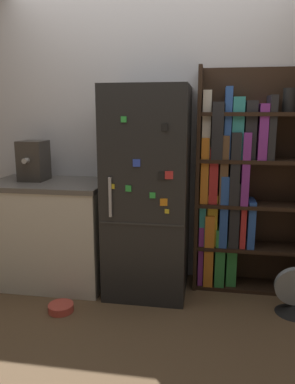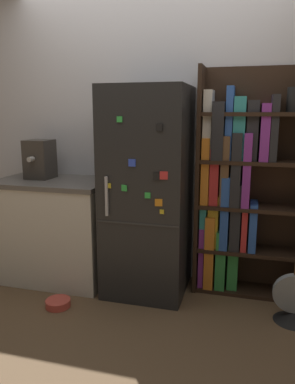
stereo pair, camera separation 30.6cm
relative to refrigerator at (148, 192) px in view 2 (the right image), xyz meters
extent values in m
plane|color=brown|center=(0.00, -0.13, -0.84)|extent=(16.00, 16.00, 0.00)
cube|color=silver|center=(0.00, 0.34, 0.46)|extent=(8.00, 0.05, 2.60)
cube|color=black|center=(0.00, 0.00, 0.00)|extent=(0.65, 0.63, 1.69)
cube|color=#333333|center=(0.00, -0.32, -0.17)|extent=(0.64, 0.01, 0.01)
cube|color=#B2B2B7|center=(-0.23, -0.33, 0.03)|extent=(0.02, 0.02, 0.30)
cube|color=orange|center=(0.17, -0.32, 0.00)|extent=(0.05, 0.02, 0.05)
cube|color=green|center=(-0.12, -0.32, 0.59)|extent=(0.04, 0.01, 0.04)
cube|color=yellow|center=(-0.21, -0.32, 0.11)|extent=(0.04, 0.01, 0.04)
cube|color=green|center=(0.09, -0.32, 0.05)|extent=(0.04, 0.01, 0.04)
cube|color=black|center=(0.16, -0.32, 0.19)|extent=(0.06, 0.01, 0.06)
cube|color=blue|center=(-0.03, -0.32, 0.28)|extent=(0.05, 0.01, 0.05)
cube|color=yellow|center=(0.19, -0.32, -0.07)|extent=(0.03, 0.01, 0.03)
cube|color=black|center=(0.17, -0.32, 0.54)|extent=(0.05, 0.02, 0.05)
cube|color=green|center=(-0.09, -0.32, 0.09)|extent=(0.05, 0.02, 0.05)
cube|color=red|center=(0.21, -0.32, 0.20)|extent=(0.06, 0.02, 0.06)
cube|color=black|center=(0.40, 0.16, 0.08)|extent=(0.03, 0.31, 1.84)
cube|color=black|center=(0.86, 0.30, 0.08)|extent=(0.95, 0.03, 1.84)
cube|color=black|center=(0.86, 0.16, -0.83)|extent=(0.89, 0.28, 0.03)
cube|color=black|center=(0.86, 0.16, -0.48)|extent=(0.89, 0.28, 0.03)
cube|color=black|center=(0.86, 0.16, -0.11)|extent=(0.89, 0.28, 0.03)
cube|color=black|center=(0.86, 0.16, 0.26)|extent=(0.89, 0.28, 0.03)
cube|color=black|center=(0.86, 0.16, 0.63)|extent=(0.89, 0.28, 0.03)
cube|color=purple|center=(0.44, 0.15, -0.55)|extent=(0.04, 0.21, 0.52)
cube|color=orange|center=(0.51, 0.16, -0.50)|extent=(0.08, 0.26, 0.62)
cube|color=#338C3F|center=(0.60, 0.15, -0.56)|extent=(0.08, 0.23, 0.50)
cube|color=#338C3F|center=(0.70, 0.17, -0.62)|extent=(0.08, 0.20, 0.39)
cube|color=teal|center=(0.45, 0.16, -0.21)|extent=(0.05, 0.22, 0.50)
cube|color=gold|center=(0.53, 0.17, -0.24)|extent=(0.08, 0.21, 0.44)
cube|color=#2D59B2|center=(0.62, 0.17, -0.16)|extent=(0.07, 0.26, 0.60)
cube|color=#262628|center=(0.71, 0.17, -0.19)|extent=(0.08, 0.25, 0.54)
cube|color=red|center=(0.78, 0.16, -0.18)|extent=(0.04, 0.23, 0.55)
cube|color=#2D59B2|center=(0.84, 0.16, -0.26)|extent=(0.06, 0.24, 0.39)
cube|color=orange|center=(0.45, 0.15, 0.17)|extent=(0.06, 0.22, 0.54)
cube|color=red|center=(0.53, 0.15, 0.13)|extent=(0.07, 0.21, 0.45)
cube|color=brown|center=(0.61, 0.16, 0.18)|extent=(0.06, 0.25, 0.56)
cube|color=#262628|center=(0.69, 0.16, 0.20)|extent=(0.08, 0.25, 0.58)
cube|color=purple|center=(0.77, 0.15, 0.20)|extent=(0.06, 0.25, 0.58)
cube|color=silver|center=(0.46, 0.17, 0.54)|extent=(0.07, 0.21, 0.54)
cube|color=#262628|center=(0.54, 0.15, 0.50)|extent=(0.09, 0.26, 0.45)
cube|color=#2D59B2|center=(0.62, 0.16, 0.55)|extent=(0.05, 0.21, 0.56)
cube|color=teal|center=(0.70, 0.16, 0.52)|extent=(0.09, 0.20, 0.48)
cube|color=#262628|center=(0.80, 0.17, 0.50)|extent=(0.09, 0.23, 0.46)
cube|color=purple|center=(0.89, 0.16, 0.49)|extent=(0.07, 0.25, 0.43)
cube|color=#262628|center=(0.95, 0.16, 0.52)|extent=(0.06, 0.25, 0.50)
cylinder|color=black|center=(1.08, 0.16, 0.73)|extent=(0.10, 0.10, 0.18)
cube|color=beige|center=(-0.86, 0.01, -0.41)|extent=(0.97, 0.61, 0.87)
cube|color=#5B5651|center=(-0.86, 0.01, 0.04)|extent=(0.99, 0.63, 0.04)
cube|color=#38332D|center=(-1.01, 0.05, 0.23)|extent=(0.22, 0.22, 0.34)
cylinder|color=#A5A39E|center=(-1.01, -0.09, 0.25)|extent=(0.04, 0.06, 0.04)
cone|color=black|center=(1.16, -0.23, -0.81)|extent=(0.28, 0.28, 0.06)
cylinder|color=gray|center=(1.16, -0.23, -0.63)|extent=(0.31, 0.09, 0.31)
cylinder|color=#D84C3F|center=(-0.59, -0.49, -0.81)|extent=(0.19, 0.19, 0.06)
torus|color=#D84C3F|center=(-0.59, -0.49, -0.79)|extent=(0.19, 0.19, 0.01)
camera|label=1|loc=(0.49, -2.94, 0.64)|focal=35.00mm
camera|label=2|loc=(0.79, -2.88, 0.64)|focal=35.00mm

